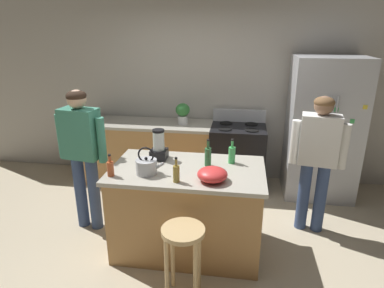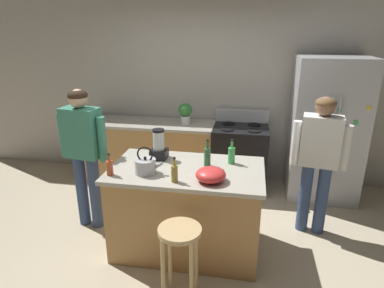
{
  "view_description": "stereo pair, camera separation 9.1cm",
  "coord_description": "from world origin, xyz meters",
  "px_view_note": "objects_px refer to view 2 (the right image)",
  "views": [
    {
      "loc": [
        0.49,
        -2.98,
        2.24
      ],
      "look_at": [
        0.0,
        0.3,
        1.07
      ],
      "focal_mm": 31.25,
      "sensor_mm": 36.0,
      "label": 1
    },
    {
      "loc": [
        0.58,
        -2.96,
        2.24
      ],
      "look_at": [
        0.0,
        0.3,
        1.07
      ],
      "focal_mm": 31.25,
      "sensor_mm": 36.0,
      "label": 2
    }
  ],
  "objects_px": {
    "bar_stool": "(180,245)",
    "bottle_vinegar": "(174,173)",
    "person_by_island_left": "(83,147)",
    "stove_range": "(239,157)",
    "person_by_sink_right": "(319,154)",
    "bottle_olive_oil": "(207,156)",
    "bottle_cooking_sauce": "(110,167)",
    "mixing_bowl": "(211,175)",
    "refrigerator": "(326,130)",
    "blender_appliance": "(159,146)",
    "bottle_soda": "(232,155)",
    "kitchen_island": "(187,209)",
    "potted_plant": "(185,112)",
    "tea_kettle": "(146,165)"
  },
  "relations": [
    {
      "from": "bar_stool",
      "to": "bottle_vinegar",
      "type": "distance_m",
      "value": 0.62
    },
    {
      "from": "person_by_island_left",
      "to": "bar_stool",
      "type": "xyz_separation_m",
      "value": [
        1.28,
        -0.92,
        -0.45
      ]
    },
    {
      "from": "stove_range",
      "to": "person_by_sink_right",
      "type": "height_order",
      "value": "person_by_sink_right"
    },
    {
      "from": "stove_range",
      "to": "bottle_olive_oil",
      "type": "height_order",
      "value": "bottle_olive_oil"
    },
    {
      "from": "bottle_olive_oil",
      "to": "bottle_cooking_sauce",
      "type": "relative_size",
      "value": 1.28
    },
    {
      "from": "mixing_bowl",
      "to": "bottle_vinegar",
      "type": "bearing_deg",
      "value": -167.37
    },
    {
      "from": "bar_stool",
      "to": "bottle_olive_oil",
      "type": "xyz_separation_m",
      "value": [
        0.11,
        0.8,
        0.48
      ]
    },
    {
      "from": "person_by_island_left",
      "to": "bar_stool",
      "type": "bearing_deg",
      "value": -35.83
    },
    {
      "from": "refrigerator",
      "to": "blender_appliance",
      "type": "relative_size",
      "value": 5.9
    },
    {
      "from": "person_by_sink_right",
      "to": "mixing_bowl",
      "type": "height_order",
      "value": "person_by_sink_right"
    },
    {
      "from": "bottle_cooking_sauce",
      "to": "mixing_bowl",
      "type": "bearing_deg",
      "value": 2.27
    },
    {
      "from": "refrigerator",
      "to": "bottle_cooking_sauce",
      "type": "distance_m",
      "value": 2.88
    },
    {
      "from": "bottle_vinegar",
      "to": "bottle_soda",
      "type": "relative_size",
      "value": 0.92
    },
    {
      "from": "stove_range",
      "to": "refrigerator",
      "type": "bearing_deg",
      "value": -1.27
    },
    {
      "from": "bottle_vinegar",
      "to": "mixing_bowl",
      "type": "bearing_deg",
      "value": 12.63
    },
    {
      "from": "bottle_cooking_sauce",
      "to": "mixing_bowl",
      "type": "xyz_separation_m",
      "value": [
        0.95,
        0.04,
        -0.02
      ]
    },
    {
      "from": "person_by_sink_right",
      "to": "bottle_olive_oil",
      "type": "distance_m",
      "value": 1.23
    },
    {
      "from": "kitchen_island",
      "to": "refrigerator",
      "type": "relative_size",
      "value": 0.8
    },
    {
      "from": "bottle_cooking_sauce",
      "to": "kitchen_island",
      "type": "bearing_deg",
      "value": 22.21
    },
    {
      "from": "person_by_sink_right",
      "to": "potted_plant",
      "type": "distance_m",
      "value": 1.94
    },
    {
      "from": "kitchen_island",
      "to": "person_by_island_left",
      "type": "relative_size",
      "value": 0.93
    },
    {
      "from": "kitchen_island",
      "to": "blender_appliance",
      "type": "distance_m",
      "value": 0.71
    },
    {
      "from": "bottle_vinegar",
      "to": "bottle_cooking_sauce",
      "type": "xyz_separation_m",
      "value": [
        -0.63,
        0.03,
        -0.01
      ]
    },
    {
      "from": "kitchen_island",
      "to": "bottle_cooking_sauce",
      "type": "bearing_deg",
      "value": -157.79
    },
    {
      "from": "refrigerator",
      "to": "bottle_olive_oil",
      "type": "distance_m",
      "value": 1.97
    },
    {
      "from": "bottle_vinegar",
      "to": "bottle_olive_oil",
      "type": "xyz_separation_m",
      "value": [
        0.24,
        0.42,
        0.02
      ]
    },
    {
      "from": "bar_stool",
      "to": "blender_appliance",
      "type": "bearing_deg",
      "value": 114.51
    },
    {
      "from": "person_by_sink_right",
      "to": "bar_stool",
      "type": "distance_m",
      "value": 1.82
    },
    {
      "from": "refrigerator",
      "to": "tea_kettle",
      "type": "bearing_deg",
      "value": -139.21
    },
    {
      "from": "person_by_island_left",
      "to": "bottle_olive_oil",
      "type": "distance_m",
      "value": 1.4
    },
    {
      "from": "person_by_sink_right",
      "to": "blender_appliance",
      "type": "relative_size",
      "value": 4.89
    },
    {
      "from": "bottle_soda",
      "to": "refrigerator",
      "type": "bearing_deg",
      "value": 48.1
    },
    {
      "from": "person_by_island_left",
      "to": "refrigerator",
      "type": "bearing_deg",
      "value": 24.57
    },
    {
      "from": "stove_range",
      "to": "bottle_cooking_sauce",
      "type": "bearing_deg",
      "value": -122.54
    },
    {
      "from": "potted_plant",
      "to": "tea_kettle",
      "type": "height_order",
      "value": "potted_plant"
    },
    {
      "from": "person_by_island_left",
      "to": "potted_plant",
      "type": "height_order",
      "value": "person_by_island_left"
    },
    {
      "from": "bar_stool",
      "to": "bottle_vinegar",
      "type": "bearing_deg",
      "value": 108.14
    },
    {
      "from": "person_by_sink_right",
      "to": "mixing_bowl",
      "type": "relative_size",
      "value": 5.67
    },
    {
      "from": "bottle_olive_oil",
      "to": "mixing_bowl",
      "type": "distance_m",
      "value": 0.36
    },
    {
      "from": "bottle_olive_oil",
      "to": "mixing_bowl",
      "type": "xyz_separation_m",
      "value": [
        0.08,
        -0.34,
        -0.04
      ]
    },
    {
      "from": "person_by_island_left",
      "to": "tea_kettle",
      "type": "bearing_deg",
      "value": -25.65
    },
    {
      "from": "refrigerator",
      "to": "kitchen_island",
      "type": "bearing_deg",
      "value": -136.55
    },
    {
      "from": "mixing_bowl",
      "to": "bar_stool",
      "type": "bearing_deg",
      "value": -112.51
    },
    {
      "from": "kitchen_island",
      "to": "blender_appliance",
      "type": "xyz_separation_m",
      "value": [
        -0.34,
        0.21,
        0.59
      ]
    },
    {
      "from": "person_by_island_left",
      "to": "bottle_cooking_sauce",
      "type": "bearing_deg",
      "value": -43.85
    },
    {
      "from": "kitchen_island",
      "to": "potted_plant",
      "type": "xyz_separation_m",
      "value": [
        -0.32,
        1.55,
        0.63
      ]
    },
    {
      "from": "mixing_bowl",
      "to": "tea_kettle",
      "type": "height_order",
      "value": "tea_kettle"
    },
    {
      "from": "bar_stool",
      "to": "bottle_olive_oil",
      "type": "relative_size",
      "value": 2.5
    },
    {
      "from": "bar_stool",
      "to": "blender_appliance",
      "type": "distance_m",
      "value": 1.12
    },
    {
      "from": "blender_appliance",
      "to": "bottle_olive_oil",
      "type": "height_order",
      "value": "blender_appliance"
    }
  ]
}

